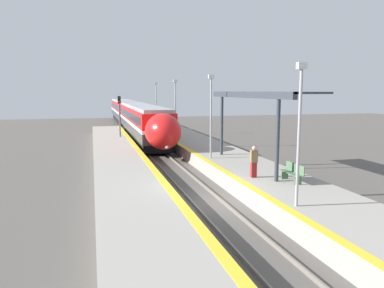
# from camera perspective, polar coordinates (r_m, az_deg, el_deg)

# --- Properties ---
(ground_plane) EXTENTS (120.00, 120.00, 0.00)m
(ground_plane) POSITION_cam_1_polar(r_m,az_deg,el_deg) (17.84, 2.38, -9.08)
(ground_plane) COLOR #56514C
(rail_left) EXTENTS (0.08, 90.00, 0.15)m
(rail_left) POSITION_cam_1_polar(r_m,az_deg,el_deg) (17.62, 0.12, -9.04)
(rail_left) COLOR slate
(rail_left) RESTS_ON ground_plane
(rail_right) EXTENTS (0.08, 90.00, 0.15)m
(rail_right) POSITION_cam_1_polar(r_m,az_deg,el_deg) (18.04, 4.59, -8.66)
(rail_right) COLOR slate
(rail_right) RESTS_ON ground_plane
(train) EXTENTS (2.85, 48.73, 3.81)m
(train) POSITION_cam_1_polar(r_m,az_deg,el_deg) (50.48, -9.14, 4.46)
(train) COLOR black
(train) RESTS_ON ground_plane
(platform_right) EXTENTS (4.13, 64.00, 0.89)m
(platform_right) POSITION_cam_1_polar(r_m,az_deg,el_deg) (19.12, 13.16, -6.75)
(platform_right) COLOR #9E998E
(platform_right) RESTS_ON ground_plane
(platform_left) EXTENTS (3.48, 64.00, 0.89)m
(platform_left) POSITION_cam_1_polar(r_m,az_deg,el_deg) (17.05, -8.67, -8.44)
(platform_left) COLOR #9E998E
(platform_left) RESTS_ON ground_plane
(platform_bench) EXTENTS (0.44, 1.67, 0.89)m
(platform_bench) POSITION_cam_1_polar(r_m,az_deg,el_deg) (18.90, 15.11, -4.14)
(platform_bench) COLOR #4C6B4C
(platform_bench) RESTS_ON platform_right
(person_waiting) EXTENTS (0.36, 0.22, 1.62)m
(person_waiting) POSITION_cam_1_polar(r_m,az_deg,el_deg) (19.32, 9.40, -2.61)
(person_waiting) COLOR maroon
(person_waiting) RESTS_ON platform_right
(railway_signal) EXTENTS (0.28, 0.28, 4.79)m
(railway_signal) POSITION_cam_1_polar(r_m,az_deg,el_deg) (36.67, -10.97, 4.22)
(railway_signal) COLOR #59595E
(railway_signal) RESTS_ON ground_plane
(lamppost_near) EXTENTS (0.36, 0.20, 5.42)m
(lamppost_near) POSITION_cam_1_polar(r_m,az_deg,el_deg) (14.51, 16.04, 2.70)
(lamppost_near) COLOR #9E9EA3
(lamppost_near) RESTS_ON platform_right
(lamppost_mid) EXTENTS (0.36, 0.20, 5.42)m
(lamppost_mid) POSITION_cam_1_polar(r_m,az_deg,el_deg) (24.37, 2.91, 5.04)
(lamppost_mid) COLOR #9E9EA3
(lamppost_mid) RESTS_ON platform_right
(lamppost_far) EXTENTS (0.36, 0.20, 5.42)m
(lamppost_far) POSITION_cam_1_polar(r_m,az_deg,el_deg) (34.77, -2.56, 5.93)
(lamppost_far) COLOR #9E9EA3
(lamppost_far) RESTS_ON platform_right
(lamppost_farthest) EXTENTS (0.36, 0.20, 5.42)m
(lamppost_farthest) POSITION_cam_1_polar(r_m,az_deg,el_deg) (45.34, -5.51, 6.39)
(lamppost_farthest) COLOR #9E9EA3
(lamppost_farthest) RESTS_ON platform_right
(station_canopy) EXTENTS (2.02, 11.06, 4.36)m
(station_canopy) POSITION_cam_1_polar(r_m,az_deg,el_deg) (22.24, 9.50, 7.11)
(station_canopy) COLOR #333842
(station_canopy) RESTS_ON platform_right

